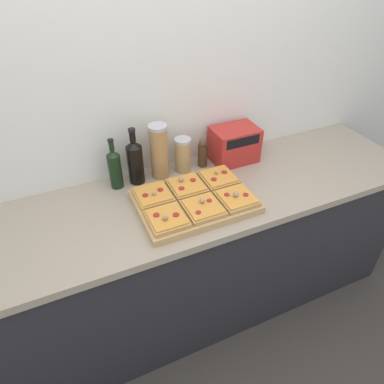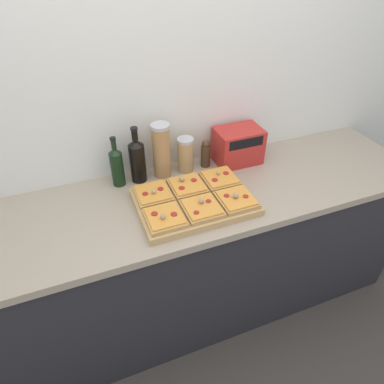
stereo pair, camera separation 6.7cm
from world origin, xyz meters
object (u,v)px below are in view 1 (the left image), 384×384
object	(u,v)px
grain_jar_tall	(159,152)
toaster_oven	(234,144)
olive_oil_bottle	(115,168)
pepper_mill	(203,153)
wine_bottle	(135,161)
cutting_board	(195,202)
grain_jar_short	(183,155)

from	to	relation	value
grain_jar_tall	toaster_oven	size ratio (longest dim) A/B	1.08
olive_oil_bottle	grain_jar_tall	size ratio (longest dim) A/B	0.91
pepper_mill	toaster_oven	xyz separation A→B (m)	(0.19, -0.02, 0.02)
grain_jar_tall	toaster_oven	bearing A→B (deg)	-2.35
wine_bottle	grain_jar_tall	size ratio (longest dim) A/B	1.02
wine_bottle	cutting_board	bearing A→B (deg)	-57.14
wine_bottle	toaster_oven	xyz separation A→B (m)	(0.57, -0.02, -0.03)
pepper_mill	wine_bottle	bearing A→B (deg)	180.00
grain_jar_short	pepper_mill	size ratio (longest dim) A/B	1.20
cutting_board	olive_oil_bottle	world-z (taller)	olive_oil_bottle
olive_oil_bottle	toaster_oven	bearing A→B (deg)	-1.53
olive_oil_bottle	cutting_board	bearing A→B (deg)	-44.98
grain_jar_tall	grain_jar_short	xyz separation A→B (m)	(0.13, 0.00, -0.05)
wine_bottle	pepper_mill	xyz separation A→B (m)	(0.38, 0.00, -0.05)
pepper_mill	toaster_oven	bearing A→B (deg)	-5.47
wine_bottle	pepper_mill	bearing A→B (deg)	0.00
toaster_oven	grain_jar_short	bearing A→B (deg)	176.63
cutting_board	toaster_oven	distance (m)	0.48
pepper_mill	toaster_oven	size ratio (longest dim) A/B	0.58
grain_jar_short	pepper_mill	bearing A→B (deg)	0.00
wine_bottle	pepper_mill	distance (m)	0.39
grain_jar_tall	grain_jar_short	distance (m)	0.14
olive_oil_bottle	pepper_mill	xyz separation A→B (m)	(0.49, 0.00, -0.03)
olive_oil_bottle	toaster_oven	distance (m)	0.68
pepper_mill	grain_jar_short	bearing A→B (deg)	180.00
pepper_mill	olive_oil_bottle	bearing A→B (deg)	180.00
wine_bottle	grain_jar_tall	bearing A→B (deg)	0.00
toaster_oven	grain_jar_tall	bearing A→B (deg)	177.65
olive_oil_bottle	pepper_mill	size ratio (longest dim) A/B	1.68
cutting_board	pepper_mill	bearing A→B (deg)	58.27
cutting_board	wine_bottle	xyz separation A→B (m)	(-0.20, 0.30, 0.11)
grain_jar_tall	pepper_mill	size ratio (longest dim) A/B	1.84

